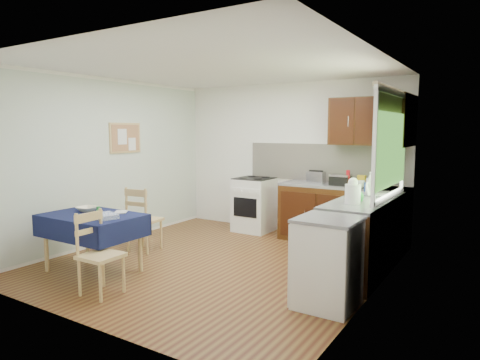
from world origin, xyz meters
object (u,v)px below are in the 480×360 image
Objects in this scene: toaster at (316,177)px; dish_rack at (371,194)px; chair_near at (98,251)px; chair_far at (142,217)px; kettle at (353,192)px; sandwich_press at (341,180)px; dining_table at (92,223)px.

toaster is 1.32m from dish_rack.
chair_near is at bearing -106.21° from dish_rack.
kettle reaches higher than chair_far.
sandwich_press is at bearing 1.53° from toaster.
kettle is (1.05, -1.50, 0.04)m from toaster.
chair_far is 3.14× the size of kettle.
sandwich_press is at bearing 113.74° from kettle.
chair_near is (0.62, -0.44, -0.14)m from dining_table.
chair_near is 3.52m from toaster.
chair_near is at bearing -102.29° from toaster.
dish_rack is 1.30× the size of kettle.
chair_far is (-0.14, 0.98, -0.12)m from dining_table.
chair_far is 2.70m from toaster.
dining_table is 0.78m from chair_near.
kettle is at bearing -49.22° from toaster.
dining_table is 3.48m from dish_rack.
chair_near is 3.11× the size of sandwich_press.
dining_table is 4.01× the size of kettle.
chair_near is 3.34m from dish_rack.
kettle is at bearing -61.61° from sandwich_press.
dining_table is 1.27× the size of chair_far.
chair_far is at bearing -135.71° from sandwich_press.
dish_rack is (2.14, 2.52, 0.46)m from chair_near.
dining_table is 4.18× the size of sandwich_press.
chair_far is 1.06× the size of chair_near.
dish_rack is at bearing -166.03° from chair_far.
toaster is 1.83m from kettle.
chair_near is at bearing -139.70° from kettle.
dining_table is 0.99m from chair_far.
kettle is (0.65, -1.47, 0.05)m from sandwich_press.
dining_table is 3.08× the size of dish_rack.
chair_near reaches higher than dining_table.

